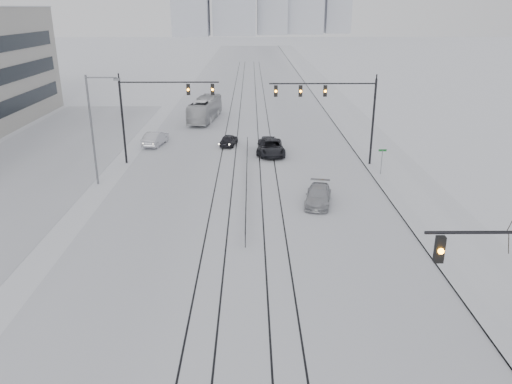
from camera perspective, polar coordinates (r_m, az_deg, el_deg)
name	(u,v)px	position (r m, az deg, el deg)	size (l,w,h in m)	color
road	(248,113)	(71.04, -0.89, 9.05)	(22.00, 260.00, 0.02)	silver
sidewalk_east	(344,112)	(72.23, 10.01, 8.99)	(5.00, 260.00, 0.16)	silver
curb	(327,112)	(71.83, 8.07, 9.02)	(0.10, 260.00, 0.12)	gray
parking_strip	(33,166)	(51.03, -24.13, 2.70)	(14.00, 60.00, 0.03)	silver
tram_rails	(247,151)	(51.57, -0.99, 4.70)	(5.30, 180.00, 0.01)	black
traffic_mast_ne	(337,104)	(46.06, 9.28, 9.87)	(9.60, 0.37, 8.00)	black
traffic_mast_nw	(154,105)	(47.26, -11.60, 9.75)	(9.10, 0.37, 8.00)	black
street_light_west	(95,123)	(42.51, -17.95, 7.52)	(2.73, 0.25, 9.00)	#595B60
median_fence	(247,177)	(41.87, -1.08, 1.67)	(0.06, 24.00, 1.00)	black
street_sign	(382,158)	(44.92, 14.20, 3.79)	(0.70, 0.06, 2.40)	#595B60
sedan_sb_inner	(229,140)	(53.67, -3.13, 5.95)	(1.45, 3.61, 1.23)	black
sedan_sb_outer	(155,139)	(54.79, -11.44, 6.01)	(1.56, 4.47, 1.47)	#B7B7BF
sedan_nb_front	(271,147)	(50.27, 1.77, 5.11)	(2.43, 5.27, 1.46)	black
sedan_nb_right	(318,196)	(37.73, 7.13, -0.44)	(1.81, 4.46, 1.29)	#9D9FA4
sedan_nb_far	(267,145)	(50.97, 1.26, 5.40)	(1.85, 4.60, 1.57)	black
box_truck	(205,109)	(66.21, -5.85, 9.37)	(2.42, 10.33, 2.88)	#B5B6B9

